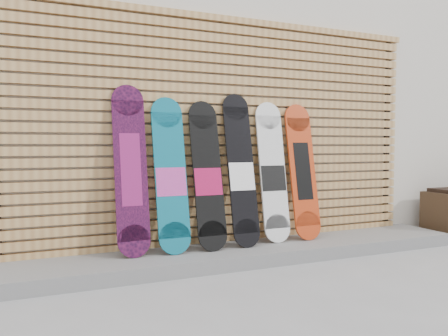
% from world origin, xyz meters
% --- Properties ---
extents(ground, '(80.00, 80.00, 0.00)m').
position_xyz_m(ground, '(0.00, 0.00, 0.00)').
color(ground, gray).
rests_on(ground, ground).
extents(building, '(12.00, 5.00, 3.60)m').
position_xyz_m(building, '(0.50, 3.50, 1.80)').
color(building, beige).
rests_on(building, ground).
extents(concrete_step, '(4.60, 0.70, 0.12)m').
position_xyz_m(concrete_step, '(-0.15, 0.68, 0.06)').
color(concrete_step, slate).
rests_on(concrete_step, ground).
extents(slat_wall, '(4.26, 0.08, 2.29)m').
position_xyz_m(slat_wall, '(-0.15, 0.97, 1.21)').
color(slat_wall, '#B4834B').
rests_on(slat_wall, ground).
extents(snowboard_0, '(0.28, 0.30, 1.47)m').
position_xyz_m(snowboard_0, '(-1.13, 0.80, 0.85)').
color(snowboard_0, black).
rests_on(snowboard_0, concrete_step).
extents(snowboard_1, '(0.28, 0.33, 1.38)m').
position_xyz_m(snowboard_1, '(-0.78, 0.78, 0.80)').
color(snowboard_1, '#0D667F').
rests_on(snowboard_1, concrete_step).
extents(snowboard_2, '(0.27, 0.35, 1.35)m').
position_xyz_m(snowboard_2, '(-0.44, 0.77, 0.79)').
color(snowboard_2, black).
rests_on(snowboard_2, concrete_step).
extents(snowboard_3, '(0.26, 0.34, 1.44)m').
position_xyz_m(snowboard_3, '(-0.10, 0.77, 0.83)').
color(snowboard_3, black).
rests_on(snowboard_3, concrete_step).
extents(snowboard_4, '(0.28, 0.27, 1.37)m').
position_xyz_m(snowboard_4, '(0.26, 0.81, 0.79)').
color(snowboard_4, white).
rests_on(snowboard_4, concrete_step).
extents(snowboard_5, '(0.29, 0.29, 1.36)m').
position_xyz_m(snowboard_5, '(0.60, 0.80, 0.80)').
color(snowboard_5, '#C43A14').
rests_on(snowboard_5, concrete_step).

